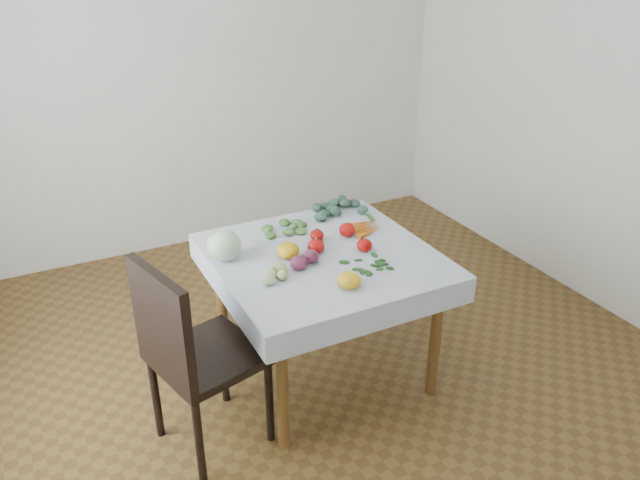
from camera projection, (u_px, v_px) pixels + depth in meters
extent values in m
plane|color=brown|center=(323.00, 370.00, 3.61)|extent=(4.00, 4.00, 0.00)
cube|color=silver|center=(200.00, 72.00, 4.62)|extent=(4.00, 0.04, 2.70)
cube|color=brown|center=(323.00, 258.00, 3.29)|extent=(1.00, 1.00, 0.04)
cylinder|color=brown|center=(282.00, 388.00, 2.93)|extent=(0.06, 0.06, 0.71)
cylinder|color=brown|center=(435.00, 338.00, 3.28)|extent=(0.06, 0.06, 0.71)
cylinder|color=brown|center=(221.00, 300.00, 3.63)|extent=(0.06, 0.06, 0.71)
cylinder|color=brown|center=(353.00, 267.00, 3.99)|extent=(0.06, 0.06, 0.71)
cube|color=silver|center=(323.00, 255.00, 3.28)|extent=(1.12, 1.12, 0.01)
cube|color=black|center=(208.00, 356.00, 2.92)|extent=(0.56, 0.56, 0.04)
cube|color=black|center=(162.00, 324.00, 2.67)|extent=(0.16, 0.46, 0.50)
cylinder|color=black|center=(199.00, 441.00, 2.78)|extent=(0.04, 0.04, 0.47)
cylinder|color=black|center=(269.00, 402.00, 3.02)|extent=(0.04, 0.04, 0.47)
cylinder|color=black|center=(156.00, 397.00, 3.05)|extent=(0.04, 0.04, 0.47)
cylinder|color=black|center=(224.00, 364.00, 3.28)|extent=(0.04, 0.04, 0.47)
ellipsoid|color=#D9F2CA|center=(224.00, 245.00, 3.19)|extent=(0.22, 0.22, 0.16)
ellipsoid|color=#B30E0B|center=(317.00, 235.00, 3.41)|extent=(0.10, 0.10, 0.07)
ellipsoid|color=#B30E0B|center=(347.00, 230.00, 3.46)|extent=(0.11, 0.11, 0.08)
ellipsoid|color=#B30E0B|center=(316.00, 246.00, 3.28)|extent=(0.10, 0.10, 0.08)
ellipsoid|color=#B30E0B|center=(364.00, 245.00, 3.29)|extent=(0.10, 0.10, 0.07)
ellipsoid|color=yellow|center=(288.00, 250.00, 3.23)|extent=(0.15, 0.15, 0.08)
ellipsoid|color=yellow|center=(349.00, 280.00, 2.95)|extent=(0.15, 0.15, 0.08)
ellipsoid|color=#521732|center=(299.00, 263.00, 3.12)|extent=(0.11, 0.11, 0.07)
ellipsoid|color=#521732|center=(311.00, 256.00, 3.18)|extent=(0.11, 0.11, 0.07)
ellipsoid|color=#C1DB7E|center=(280.00, 272.00, 3.05)|extent=(0.06, 0.06, 0.05)
ellipsoid|color=#C1DB7E|center=(272.00, 274.00, 3.04)|extent=(0.06, 0.06, 0.05)
ellipsoid|color=#C1DB7E|center=(285.00, 275.00, 3.02)|extent=(0.06, 0.06, 0.05)
ellipsoid|color=#C1DB7E|center=(279.00, 268.00, 3.09)|extent=(0.06, 0.06, 0.05)
cone|color=orange|center=(361.00, 223.00, 3.59)|extent=(0.19, 0.04, 0.03)
cone|color=orange|center=(364.00, 225.00, 3.57)|extent=(0.19, 0.03, 0.03)
cone|color=orange|center=(367.00, 227.00, 3.55)|extent=(0.19, 0.05, 0.03)
cone|color=orange|center=(369.00, 229.00, 3.52)|extent=(0.19, 0.06, 0.03)
cone|color=orange|center=(372.00, 231.00, 3.50)|extent=(0.19, 0.08, 0.03)
ellipsoid|color=#365843|center=(340.00, 208.00, 3.78)|extent=(0.07, 0.07, 0.04)
ellipsoid|color=#365843|center=(332.00, 208.00, 3.78)|extent=(0.07, 0.07, 0.04)
ellipsoid|color=#365843|center=(339.00, 211.00, 3.74)|extent=(0.07, 0.07, 0.04)
ellipsoid|color=#365843|center=(340.00, 206.00, 3.81)|extent=(0.07, 0.07, 0.04)
ellipsoid|color=#365843|center=(327.00, 210.00, 3.75)|extent=(0.07, 0.07, 0.04)
ellipsoid|color=#365843|center=(348.00, 209.00, 3.76)|extent=(0.07, 0.07, 0.04)
ellipsoid|color=#365843|center=(331.00, 205.00, 3.82)|extent=(0.07, 0.07, 0.04)
ellipsoid|color=#365843|center=(333.00, 214.00, 3.70)|extent=(0.07, 0.07, 0.04)
ellipsoid|color=#365843|center=(351.00, 205.00, 3.83)|extent=(0.07, 0.07, 0.04)
ellipsoid|color=#365843|center=(318.00, 208.00, 3.77)|extent=(0.07, 0.07, 0.04)
ellipsoid|color=#365843|center=(349.00, 213.00, 3.70)|extent=(0.07, 0.07, 0.04)
ellipsoid|color=#365843|center=(338.00, 201.00, 3.88)|extent=(0.07, 0.07, 0.04)
ellipsoid|color=#365843|center=(319.00, 215.00, 3.68)|extent=(0.07, 0.07, 0.04)
ellipsoid|color=#365843|center=(362.00, 207.00, 3.79)|extent=(0.07, 0.07, 0.04)
ellipsoid|color=#245A1C|center=(370.00, 265.00, 3.17)|extent=(0.05, 0.03, 0.01)
ellipsoid|color=#245A1C|center=(364.00, 265.00, 3.16)|extent=(0.05, 0.03, 0.01)
ellipsoid|color=#245A1C|center=(371.00, 267.00, 3.14)|extent=(0.05, 0.03, 0.01)
ellipsoid|color=#245A1C|center=(368.00, 263.00, 3.18)|extent=(0.05, 0.03, 0.01)
ellipsoid|color=#245A1C|center=(362.00, 268.00, 3.13)|extent=(0.05, 0.03, 0.01)
ellipsoid|color=#245A1C|center=(376.00, 265.00, 3.16)|extent=(0.05, 0.03, 0.01)
ellipsoid|color=#245A1C|center=(360.00, 263.00, 3.18)|extent=(0.05, 0.03, 0.01)
ellipsoid|color=#245A1C|center=(370.00, 270.00, 3.11)|extent=(0.05, 0.03, 0.01)
ellipsoid|color=#245A1C|center=(374.00, 261.00, 3.20)|extent=(0.05, 0.03, 0.01)
ellipsoid|color=#245A1C|center=(354.00, 267.00, 3.14)|extent=(0.05, 0.03, 0.01)
ellipsoid|color=#245A1C|center=(381.00, 268.00, 3.13)|extent=(0.05, 0.03, 0.01)
ellipsoid|color=#245A1C|center=(362.00, 259.00, 3.22)|extent=(0.05, 0.03, 0.01)
ellipsoid|color=#245A1C|center=(361.00, 273.00, 3.09)|extent=(0.05, 0.03, 0.01)
ellipsoid|color=#245A1C|center=(384.00, 262.00, 3.20)|extent=(0.05, 0.03, 0.01)
ellipsoid|color=#245A1C|center=(349.00, 264.00, 3.18)|extent=(0.05, 0.03, 0.01)
ellipsoid|color=#477F3A|center=(285.00, 229.00, 3.53)|extent=(0.06, 0.06, 0.03)
ellipsoid|color=#477F3A|center=(277.00, 230.00, 3.51)|extent=(0.06, 0.06, 0.03)
ellipsoid|color=#477F3A|center=(287.00, 231.00, 3.50)|extent=(0.06, 0.06, 0.03)
ellipsoid|color=#477F3A|center=(282.00, 227.00, 3.56)|extent=(0.06, 0.06, 0.03)
ellipsoid|color=#477F3A|center=(275.00, 233.00, 3.48)|extent=(0.06, 0.06, 0.03)
ellipsoid|color=#477F3A|center=(294.00, 228.00, 3.53)|extent=(0.06, 0.06, 0.03)
ellipsoid|color=#477F3A|center=(271.00, 228.00, 3.54)|extent=(0.06, 0.06, 0.03)
ellipsoid|color=#477F3A|center=(285.00, 236.00, 3.45)|extent=(0.06, 0.06, 0.03)
ellipsoid|color=#477F3A|center=(291.00, 224.00, 3.59)|extent=(0.06, 0.06, 0.03)
ellipsoid|color=#477F3A|center=(263.00, 234.00, 3.47)|extent=(0.06, 0.06, 0.03)
ellipsoid|color=#477F3A|center=(302.00, 232.00, 3.49)|extent=(0.06, 0.06, 0.03)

